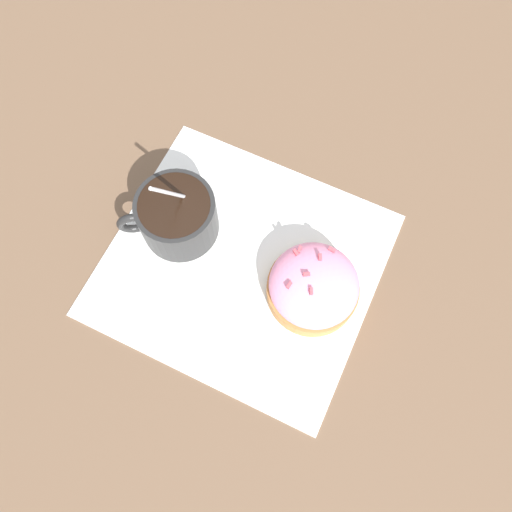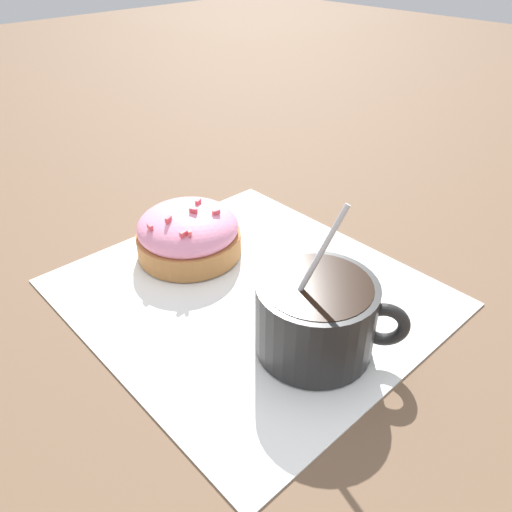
% 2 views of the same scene
% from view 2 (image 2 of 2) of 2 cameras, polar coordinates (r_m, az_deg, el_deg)
% --- Properties ---
extents(ground_plane, '(3.00, 3.00, 0.00)m').
position_cam_2_polar(ground_plane, '(0.44, -0.75, -4.26)').
color(ground_plane, brown).
extents(paper_napkin, '(0.30, 0.28, 0.00)m').
position_cam_2_polar(paper_napkin, '(0.44, -0.75, -4.11)').
color(paper_napkin, white).
rests_on(paper_napkin, ground_plane).
extents(coffee_cup, '(0.10, 0.09, 0.12)m').
position_cam_2_polar(coffee_cup, '(0.36, 7.01, -6.57)').
color(coffee_cup, black).
rests_on(coffee_cup, paper_napkin).
extents(frosted_pastry, '(0.10, 0.10, 0.05)m').
position_cam_2_polar(frosted_pastry, '(0.48, -7.81, 2.62)').
color(frosted_pastry, '#B2753D').
rests_on(frosted_pastry, paper_napkin).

